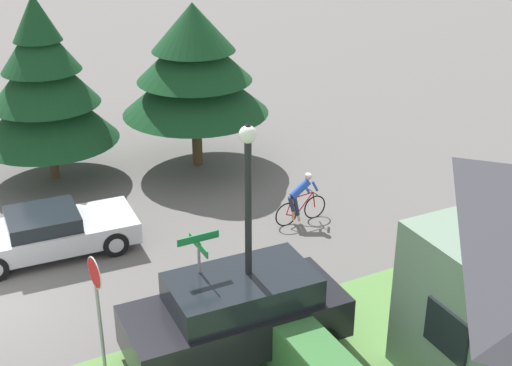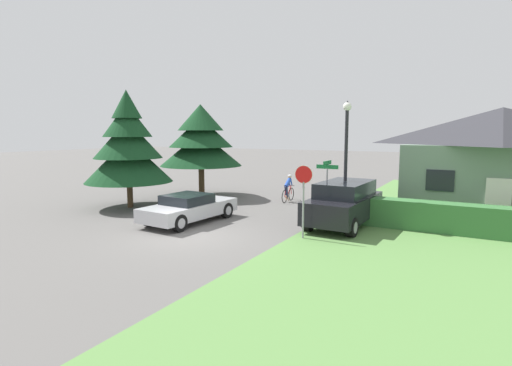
{
  "view_description": "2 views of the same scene",
  "coord_description": "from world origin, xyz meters",
  "px_view_note": "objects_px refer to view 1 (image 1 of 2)",
  "views": [
    {
      "loc": [
        15.43,
        -0.86,
        9.59
      ],
      "look_at": [
        -0.51,
        7.47,
        1.24
      ],
      "focal_mm": 50.0,
      "sensor_mm": 36.0,
      "label": 1
    },
    {
      "loc": [
        9.04,
        -11.3,
        3.79
      ],
      "look_at": [
        -0.4,
        5.75,
        1.32
      ],
      "focal_mm": 28.0,
      "sensor_mm": 36.0,
      "label": 2
    }
  ],
  "objects_px": {
    "street_lamp": "(248,212)",
    "conifer_tall_far": "(194,67)",
    "parked_suv_right": "(237,314)",
    "street_name_sign": "(199,270)",
    "sedan_left_lane": "(49,232)",
    "conifer_tall_near": "(44,86)",
    "cyclist": "(301,199)",
    "stop_sign": "(97,294)"
  },
  "relations": [
    {
      "from": "conifer_tall_far",
      "to": "parked_suv_right",
      "type": "bearing_deg",
      "value": -18.59
    },
    {
      "from": "street_lamp",
      "to": "conifer_tall_far",
      "type": "height_order",
      "value": "conifer_tall_far"
    },
    {
      "from": "conifer_tall_near",
      "to": "parked_suv_right",
      "type": "bearing_deg",
      "value": 7.01
    },
    {
      "from": "parked_suv_right",
      "to": "street_lamp",
      "type": "relative_size",
      "value": 0.92
    },
    {
      "from": "sedan_left_lane",
      "to": "street_name_sign",
      "type": "relative_size",
      "value": 1.69
    },
    {
      "from": "parked_suv_right",
      "to": "street_name_sign",
      "type": "distance_m",
      "value": 1.22
    },
    {
      "from": "street_lamp",
      "to": "conifer_tall_near",
      "type": "relative_size",
      "value": 0.86
    },
    {
      "from": "conifer_tall_near",
      "to": "street_lamp",
      "type": "bearing_deg",
      "value": 8.67
    },
    {
      "from": "street_name_sign",
      "to": "conifer_tall_near",
      "type": "xyz_separation_m",
      "value": [
        -10.16,
        -0.74,
        1.22
      ]
    },
    {
      "from": "parked_suv_right",
      "to": "conifer_tall_far",
      "type": "height_order",
      "value": "conifer_tall_far"
    },
    {
      "from": "parked_suv_right",
      "to": "stop_sign",
      "type": "bearing_deg",
      "value": 167.86
    },
    {
      "from": "street_lamp",
      "to": "conifer_tall_near",
      "type": "distance_m",
      "value": 10.77
    },
    {
      "from": "conifer_tall_far",
      "to": "street_lamp",
      "type": "bearing_deg",
      "value": -17.05
    },
    {
      "from": "street_lamp",
      "to": "sedan_left_lane",
      "type": "bearing_deg",
      "value": -154.05
    },
    {
      "from": "street_name_sign",
      "to": "sedan_left_lane",
      "type": "bearing_deg",
      "value": -159.85
    },
    {
      "from": "stop_sign",
      "to": "conifer_tall_near",
      "type": "height_order",
      "value": "conifer_tall_near"
    },
    {
      "from": "parked_suv_right",
      "to": "stop_sign",
      "type": "distance_m",
      "value": 2.91
    },
    {
      "from": "street_lamp",
      "to": "street_name_sign",
      "type": "height_order",
      "value": "street_lamp"
    },
    {
      "from": "street_name_sign",
      "to": "cyclist",
      "type": "bearing_deg",
      "value": 129.03
    },
    {
      "from": "street_lamp",
      "to": "parked_suv_right",
      "type": "bearing_deg",
      "value": -77.36
    },
    {
      "from": "sedan_left_lane",
      "to": "parked_suv_right",
      "type": "bearing_deg",
      "value": -63.12
    },
    {
      "from": "sedan_left_lane",
      "to": "conifer_tall_far",
      "type": "relative_size",
      "value": 0.84
    },
    {
      "from": "cyclist",
      "to": "parked_suv_right",
      "type": "relative_size",
      "value": 0.36
    },
    {
      "from": "stop_sign",
      "to": "conifer_tall_near",
      "type": "bearing_deg",
      "value": -13.4
    },
    {
      "from": "cyclist",
      "to": "conifer_tall_far",
      "type": "height_order",
      "value": "conifer_tall_far"
    },
    {
      "from": "parked_suv_right",
      "to": "street_name_sign",
      "type": "bearing_deg",
      "value": 138.71
    },
    {
      "from": "parked_suv_right",
      "to": "conifer_tall_near",
      "type": "relative_size",
      "value": 0.79
    },
    {
      "from": "conifer_tall_near",
      "to": "conifer_tall_far",
      "type": "distance_m",
      "value": 4.69
    },
    {
      "from": "cyclist",
      "to": "conifer_tall_near",
      "type": "xyz_separation_m",
      "value": [
        -6.32,
        -5.48,
        2.37
      ]
    },
    {
      "from": "conifer_tall_near",
      "to": "street_name_sign",
      "type": "bearing_deg",
      "value": 4.18
    },
    {
      "from": "sedan_left_lane",
      "to": "conifer_tall_near",
      "type": "xyz_separation_m",
      "value": [
        -4.77,
        1.23,
        2.48
      ]
    },
    {
      "from": "stop_sign",
      "to": "conifer_tall_far",
      "type": "xyz_separation_m",
      "value": [
        -8.89,
        5.9,
        1.53
      ]
    },
    {
      "from": "street_name_sign",
      "to": "conifer_tall_far",
      "type": "height_order",
      "value": "conifer_tall_far"
    },
    {
      "from": "street_name_sign",
      "to": "conifer_tall_far",
      "type": "xyz_separation_m",
      "value": [
        -9.04,
        3.8,
        1.52
      ]
    },
    {
      "from": "street_name_sign",
      "to": "conifer_tall_far",
      "type": "distance_m",
      "value": 9.92
    },
    {
      "from": "cyclist",
      "to": "street_name_sign",
      "type": "distance_m",
      "value": 6.2
    },
    {
      "from": "street_lamp",
      "to": "street_name_sign",
      "type": "bearing_deg",
      "value": -118.7
    },
    {
      "from": "street_name_sign",
      "to": "conifer_tall_near",
      "type": "relative_size",
      "value": 0.45
    },
    {
      "from": "parked_suv_right",
      "to": "street_name_sign",
      "type": "relative_size",
      "value": 1.74
    },
    {
      "from": "sedan_left_lane",
      "to": "stop_sign",
      "type": "bearing_deg",
      "value": -87.69
    },
    {
      "from": "cyclist",
      "to": "stop_sign",
      "type": "distance_m",
      "value": 7.85
    },
    {
      "from": "conifer_tall_far",
      "to": "cyclist",
      "type": "bearing_deg",
      "value": 10.21
    }
  ]
}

